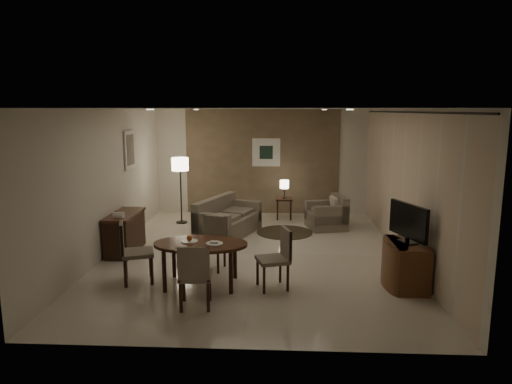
# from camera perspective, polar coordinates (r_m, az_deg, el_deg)

# --- Properties ---
(room_shell) EXTENTS (5.50, 7.00, 2.70)m
(room_shell) POSITION_cam_1_polar(r_m,az_deg,el_deg) (8.78, 0.07, 1.52)
(room_shell) COLOR beige
(room_shell) RESTS_ON ground
(taupe_accent) EXTENTS (3.96, 0.03, 2.70)m
(taupe_accent) POSITION_cam_1_polar(r_m,az_deg,el_deg) (11.83, 0.80, 3.78)
(taupe_accent) COLOR #79634B
(taupe_accent) RESTS_ON wall_back
(curtain_wall) EXTENTS (0.08, 6.70, 2.58)m
(curtain_wall) POSITION_cam_1_polar(r_m,az_deg,el_deg) (8.67, 17.91, 0.71)
(curtain_wall) COLOR beige
(curtain_wall) RESTS_ON wall_right
(curtain_rod) EXTENTS (0.03, 6.80, 0.03)m
(curtain_rod) POSITION_cam_1_polar(r_m,az_deg,el_deg) (8.57, 18.40, 9.45)
(curtain_rod) COLOR black
(curtain_rod) RESTS_ON wall_right
(art_back_frame) EXTENTS (0.72, 0.03, 0.72)m
(art_back_frame) POSITION_cam_1_polar(r_m,az_deg,el_deg) (11.78, 1.28, 4.97)
(art_back_frame) COLOR silver
(art_back_frame) RESTS_ON wall_back
(art_back_canvas) EXTENTS (0.34, 0.01, 0.34)m
(art_back_canvas) POSITION_cam_1_polar(r_m,az_deg,el_deg) (11.76, 1.28, 4.97)
(art_back_canvas) COLOR black
(art_back_canvas) RESTS_ON wall_back
(art_left_frame) EXTENTS (0.03, 0.60, 0.80)m
(art_left_frame) POSITION_cam_1_polar(r_m,az_deg,el_deg) (10.01, -15.52, 5.11)
(art_left_frame) COLOR silver
(art_left_frame) RESTS_ON wall_left
(art_left_canvas) EXTENTS (0.01, 0.46, 0.64)m
(art_left_canvas) POSITION_cam_1_polar(r_m,az_deg,el_deg) (10.00, -15.44, 5.11)
(art_left_canvas) COLOR gray
(art_left_canvas) RESTS_ON wall_left
(downlight_nl) EXTENTS (0.10, 0.10, 0.01)m
(downlight_nl) POSITION_cam_1_polar(r_m,az_deg,el_deg) (6.72, -13.09, 10.01)
(downlight_nl) COLOR white
(downlight_nl) RESTS_ON ceiling
(downlight_nr) EXTENTS (0.10, 0.10, 0.01)m
(downlight_nr) POSITION_cam_1_polar(r_m,az_deg,el_deg) (6.54, 11.64, 10.07)
(downlight_nr) COLOR white
(downlight_nr) RESTS_ON ceiling
(downlight_fl) EXTENTS (0.10, 0.10, 0.01)m
(downlight_fl) POSITION_cam_1_polar(r_m,az_deg,el_deg) (10.23, -7.52, 10.18)
(downlight_fl) COLOR white
(downlight_fl) RESTS_ON ceiling
(downlight_fr) EXTENTS (0.10, 0.10, 0.01)m
(downlight_fr) POSITION_cam_1_polar(r_m,az_deg,el_deg) (10.11, 8.54, 10.15)
(downlight_fr) COLOR white
(downlight_fr) RESTS_ON ceiling
(console_desk) EXTENTS (0.48, 1.20, 0.75)m
(console_desk) POSITION_cam_1_polar(r_m,az_deg,el_deg) (9.06, -16.06, -4.91)
(console_desk) COLOR #472117
(console_desk) RESTS_ON floor
(telephone) EXTENTS (0.20, 0.14, 0.09)m
(telephone) POSITION_cam_1_polar(r_m,az_deg,el_deg) (8.69, -16.83, -2.71)
(telephone) COLOR white
(telephone) RESTS_ON console_desk
(tv_cabinet) EXTENTS (0.48, 0.90, 0.70)m
(tv_cabinet) POSITION_cam_1_polar(r_m,az_deg,el_deg) (7.42, 18.36, -8.61)
(tv_cabinet) COLOR brown
(tv_cabinet) RESTS_ON floor
(flat_tv) EXTENTS (0.36, 0.85, 0.60)m
(flat_tv) POSITION_cam_1_polar(r_m,az_deg,el_deg) (7.23, 18.51, -3.58)
(flat_tv) COLOR black
(flat_tv) RESTS_ON tv_cabinet
(dining_table) EXTENTS (1.44, 0.90, 0.68)m
(dining_table) POSITION_cam_1_polar(r_m,az_deg,el_deg) (7.16, -6.89, -8.93)
(dining_table) COLOR #472117
(dining_table) RESTS_ON floor
(chair_near) EXTENTS (0.48, 0.48, 0.91)m
(chair_near) POSITION_cam_1_polar(r_m,az_deg,el_deg) (6.39, -7.60, -10.23)
(chair_near) COLOR gray
(chair_near) RESTS_ON floor
(chair_far) EXTENTS (0.50, 0.50, 0.89)m
(chair_far) POSITION_cam_1_polar(r_m,az_deg,el_deg) (7.80, -5.61, -6.49)
(chair_far) COLOR gray
(chair_far) RESTS_ON floor
(chair_left) EXTENTS (0.60, 0.60, 0.98)m
(chair_left) POSITION_cam_1_polar(r_m,az_deg,el_deg) (7.42, -14.57, -7.27)
(chair_left) COLOR gray
(chair_left) RESTS_ON floor
(chair_right) EXTENTS (0.56, 0.56, 0.92)m
(chair_right) POSITION_cam_1_polar(r_m,az_deg,el_deg) (6.96, 2.08, -8.36)
(chair_right) COLOR gray
(chair_right) RESTS_ON floor
(plate_a) EXTENTS (0.26, 0.26, 0.02)m
(plate_a) POSITION_cam_1_polar(r_m,az_deg,el_deg) (7.14, -8.31, -6.13)
(plate_a) COLOR white
(plate_a) RESTS_ON dining_table
(plate_b) EXTENTS (0.26, 0.26, 0.02)m
(plate_b) POSITION_cam_1_polar(r_m,az_deg,el_deg) (6.98, -5.22, -6.44)
(plate_b) COLOR white
(plate_b) RESTS_ON dining_table
(fruit_apple) EXTENTS (0.09, 0.09, 0.09)m
(fruit_apple) POSITION_cam_1_polar(r_m,az_deg,el_deg) (7.12, -8.32, -5.72)
(fruit_apple) COLOR #A94C13
(fruit_apple) RESTS_ON plate_a
(napkin) EXTENTS (0.12, 0.08, 0.03)m
(napkin) POSITION_cam_1_polar(r_m,az_deg,el_deg) (6.97, -5.23, -6.26)
(napkin) COLOR white
(napkin) RESTS_ON plate_b
(round_rug) EXTENTS (1.24, 1.24, 0.01)m
(round_rug) POSITION_cam_1_polar(r_m,az_deg,el_deg) (10.16, 3.60, -5.04)
(round_rug) COLOR #433B25
(round_rug) RESTS_ON floor
(sofa) EXTENTS (1.88, 1.40, 0.80)m
(sofa) POSITION_cam_1_polar(r_m,az_deg,el_deg) (9.91, -3.45, -3.09)
(sofa) COLOR gray
(sofa) RESTS_ON floor
(armchair) EXTENTS (0.96, 1.00, 0.75)m
(armchair) POSITION_cam_1_polar(r_m,az_deg,el_deg) (10.55, 8.77, -2.52)
(armchair) COLOR gray
(armchair) RESTS_ON floor
(side_table) EXTENTS (0.41, 0.41, 0.52)m
(side_table) POSITION_cam_1_polar(r_m,az_deg,el_deg) (11.37, 3.53, -2.07)
(side_table) COLOR black
(side_table) RESTS_ON floor
(table_lamp) EXTENTS (0.22, 0.22, 0.50)m
(table_lamp) POSITION_cam_1_polar(r_m,az_deg,el_deg) (11.27, 3.56, 0.47)
(table_lamp) COLOR #FFEAC1
(table_lamp) RESTS_ON side_table
(floor_lamp) EXTENTS (0.40, 0.40, 1.57)m
(floor_lamp) POSITION_cam_1_polar(r_m,az_deg,el_deg) (10.99, -9.38, 0.17)
(floor_lamp) COLOR #FFE5B7
(floor_lamp) RESTS_ON floor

